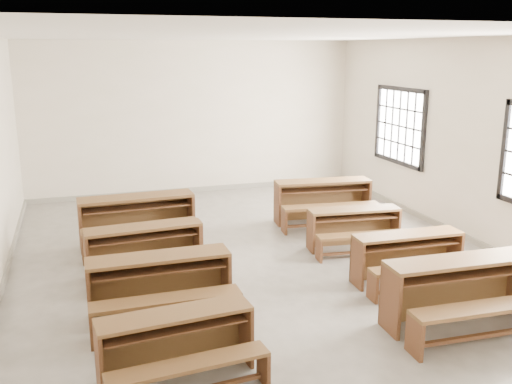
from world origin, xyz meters
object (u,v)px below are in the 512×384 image
object	(u,v)px
desk_set_0	(177,342)
desk_set_6	(355,226)
desk_set_2	(144,247)
desk_set_3	(138,217)
desk_set_7	(323,198)
desk_set_4	(460,288)
desk_set_5	(409,254)
desk_set_1	(160,282)

from	to	relation	value
desk_set_0	desk_set_6	world-z (taller)	desk_set_0
desk_set_2	desk_set_6	distance (m)	3.22
desk_set_3	desk_set_7	world-z (taller)	desk_set_3
desk_set_2	desk_set_6	bearing A→B (deg)	-2.28
desk_set_4	desk_set_5	world-z (taller)	desk_set_4
desk_set_1	desk_set_0	bearing A→B (deg)	-92.00
desk_set_6	desk_set_3	bearing A→B (deg)	165.84
desk_set_5	desk_set_2	bearing A→B (deg)	160.78
desk_set_1	desk_set_7	distance (m)	4.37
desk_set_5	desk_set_1	bearing A→B (deg)	-177.69
desk_set_3	desk_set_5	distance (m)	4.13
desk_set_3	desk_set_6	world-z (taller)	desk_set_3
desk_set_5	desk_set_7	world-z (taller)	desk_set_7
desk_set_0	desk_set_6	size ratio (longest dim) A/B	1.01
desk_set_0	desk_set_5	world-z (taller)	desk_set_5
desk_set_1	desk_set_4	bearing A→B (deg)	-21.43
desk_set_3	desk_set_5	xyz separation A→B (m)	(3.23, -2.58, -0.08)
desk_set_0	desk_set_4	size ratio (longest dim) A/B	0.87
desk_set_1	desk_set_4	xyz separation A→B (m)	(3.14, -1.23, 0.02)
desk_set_3	desk_set_7	distance (m)	3.30
desk_set_6	desk_set_1	bearing A→B (deg)	-150.11
desk_set_1	desk_set_5	size ratio (longest dim) A/B	1.08
desk_set_5	desk_set_6	world-z (taller)	desk_set_5
desk_set_3	desk_set_7	size ratio (longest dim) A/B	1.01
desk_set_1	desk_set_5	bearing A→B (deg)	0.09
desk_set_1	desk_set_7	xyz separation A→B (m)	(3.33, 2.83, 0.02)
desk_set_0	desk_set_7	distance (m)	5.36
desk_set_5	desk_set_0	bearing A→B (deg)	-155.82
desk_set_1	desk_set_4	world-z (taller)	desk_set_4
desk_set_0	desk_set_7	size ratio (longest dim) A/B	0.84
desk_set_0	desk_set_2	distance (m)	2.63
desk_set_2	desk_set_0	bearing A→B (deg)	-94.54
desk_set_2	desk_set_1	bearing A→B (deg)	-93.09
desk_set_5	desk_set_4	bearing A→B (deg)	-94.08
desk_set_7	desk_set_3	bearing A→B (deg)	-168.70
desk_set_0	desk_set_5	size ratio (longest dim) A/B	1.00
desk_set_1	desk_set_6	distance (m)	3.49
desk_set_4	desk_set_7	size ratio (longest dim) A/B	0.97
desk_set_2	desk_set_6	size ratio (longest dim) A/B	1.08
desk_set_1	desk_set_6	size ratio (longest dim) A/B	1.09
desk_set_2	desk_set_3	size ratio (longest dim) A/B	0.89
desk_set_5	desk_set_7	bearing A→B (deg)	91.22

